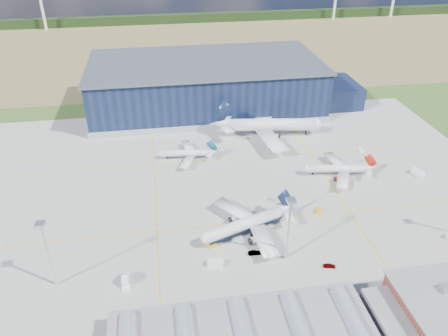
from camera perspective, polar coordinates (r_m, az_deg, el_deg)
ground at (r=163.24m, az=1.75°, el=-5.02°), size 600.00×600.00×0.00m
apron at (r=171.26m, az=1.13°, el=-3.06°), size 220.00×160.00×0.08m
farmland at (r=363.27m, az=-4.89°, el=15.64°), size 600.00×220.00×0.01m
treeline at (r=439.89m, az=-5.86°, el=18.86°), size 600.00×8.00×8.00m
hangar at (r=241.28m, az=-1.75°, el=10.57°), size 145.00×62.00×26.10m
light_mast_west at (r=132.53m, az=-22.25°, el=-9.23°), size 2.60×2.60×23.00m
light_mast_center at (r=132.93m, az=8.53°, el=-6.72°), size 2.60×2.60×23.00m
airliner_navy at (r=147.29m, az=2.78°, el=-6.64°), size 47.89×47.41×12.22m
airliner_red at (r=184.65m, az=14.54°, el=0.41°), size 35.04×34.50×9.95m
airliner_widebody at (r=210.74m, az=6.30°, el=6.41°), size 60.79×59.79×17.60m
airliner_regional at (r=191.89m, az=-5.04°, el=2.37°), size 29.15×28.64×8.62m
gse_tug_a at (r=145.82m, az=-1.72°, el=-9.77°), size 3.69×4.47×1.61m
gse_tug_b at (r=163.49m, az=12.31°, el=-5.50°), size 3.02×3.49×1.27m
gse_van_a at (r=138.39m, az=-1.12°, el=-12.33°), size 5.22×3.27×2.11m
gse_cart_a at (r=208.32m, az=17.50°, el=2.25°), size 2.10×3.02×1.27m
gse_van_b at (r=197.65m, az=24.04°, el=-0.58°), size 4.18×5.88×2.46m
gse_tug_c at (r=220.96m, az=8.77°, el=5.12°), size 3.00×3.68×1.39m
gse_cart_b at (r=220.55m, az=5.99°, el=5.26°), size 3.45×3.60×1.30m
airstair at (r=136.05m, az=-12.69°, el=-14.04°), size 2.10×4.51×2.81m
car_a at (r=141.99m, az=13.60°, el=-12.29°), size 4.05×2.30×1.30m
car_b at (r=142.74m, az=3.99°, el=-11.00°), size 4.05×1.46×1.33m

